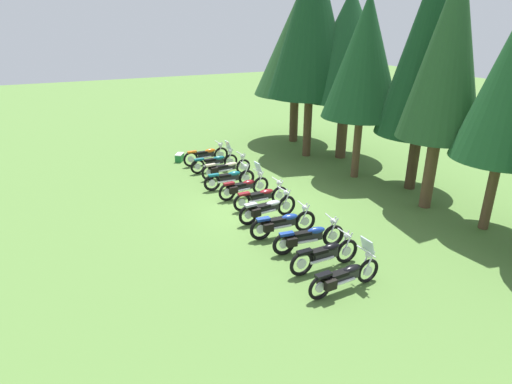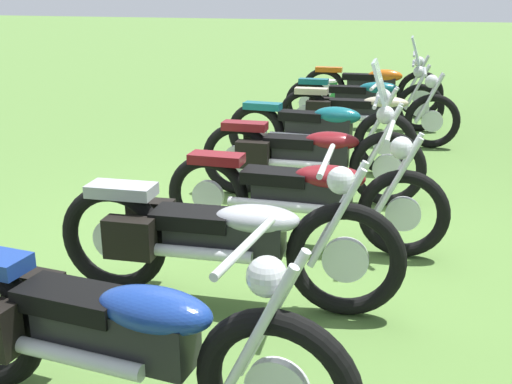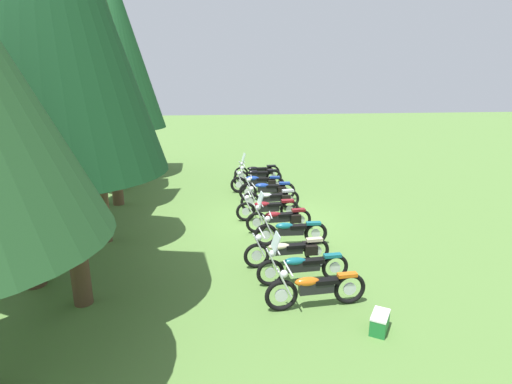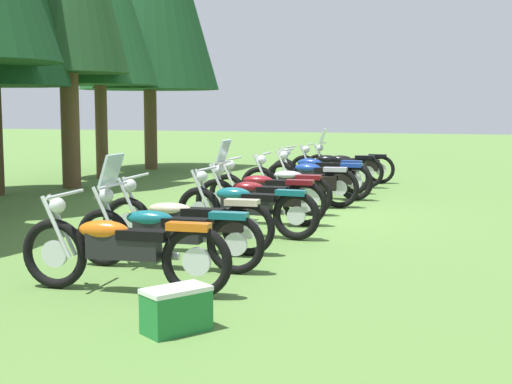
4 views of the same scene
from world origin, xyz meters
name	(u,v)px [view 4 (image 4 of 4)]	position (x,y,z in m)	size (l,w,h in m)	color
ground_plane	(278,215)	(0.00, 0.00, 0.00)	(80.00, 80.00, 0.00)	#547A38
motorcycle_0	(122,249)	(-5.71, -0.07, 0.46)	(0.74, 2.32, 1.03)	black
motorcycle_1	(165,231)	(-4.59, -0.01, 0.46)	(0.72, 2.35, 1.36)	black
motorcycle_2	(190,220)	(-3.58, 0.11, 0.44)	(0.78, 2.39, 1.01)	black
motorcycle_3	(245,207)	(-2.25, -0.19, 0.45)	(0.62, 2.24, 1.01)	black
motorcycle_4	(262,196)	(-1.10, -0.06, 0.47)	(0.64, 2.21, 1.37)	black
motorcycle_5	(269,189)	(0.06, 0.19, 0.45)	(0.70, 2.28, 1.00)	black
motorcycle_6	(301,183)	(1.14, -0.11, 0.46)	(0.74, 2.31, 1.03)	black
motorcycle_7	(320,177)	(2.41, -0.17, 0.46)	(0.62, 2.34, 1.03)	black
motorcycle_8	(321,172)	(3.59, 0.09, 0.46)	(0.67, 2.38, 1.01)	black
motorcycle_9	(335,167)	(4.68, 0.01, 0.47)	(0.60, 2.28, 1.03)	black
motorcycle_10	(350,164)	(5.79, -0.14, 0.47)	(0.70, 2.28, 1.36)	black
picnic_cooler	(176,310)	(-6.72, -1.15, 0.20)	(0.64, 0.57, 0.39)	#1E7233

